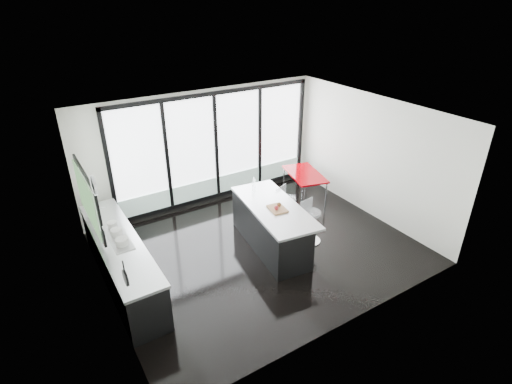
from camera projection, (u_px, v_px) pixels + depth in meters
floor at (260, 248)px, 8.31m from camera, size 6.00×5.00×0.00m
ceiling at (260, 117)px, 7.03m from camera, size 6.00×5.00×0.00m
wall_back at (215, 152)px, 9.71m from camera, size 6.00×0.09×2.80m
wall_front at (352, 253)px, 5.78m from camera, size 6.00×0.00×2.80m
wall_left at (95, 216)px, 6.40m from camera, size 0.26×5.00×2.80m
wall_right at (371, 157)px, 9.08m from camera, size 0.00×5.00×2.80m
counter_cabinets at (122, 261)px, 7.13m from camera, size 0.69×3.24×1.36m
island at (270, 226)px, 8.17m from camera, size 1.25×2.39×1.21m
bar_stool_near at (311, 227)px, 8.36m from camera, size 0.51×0.51×0.73m
bar_stool_far at (286, 213)px, 8.85m from camera, size 0.60×0.60×0.75m
red_table at (304, 186)px, 10.13m from camera, size 1.03×1.43×0.69m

